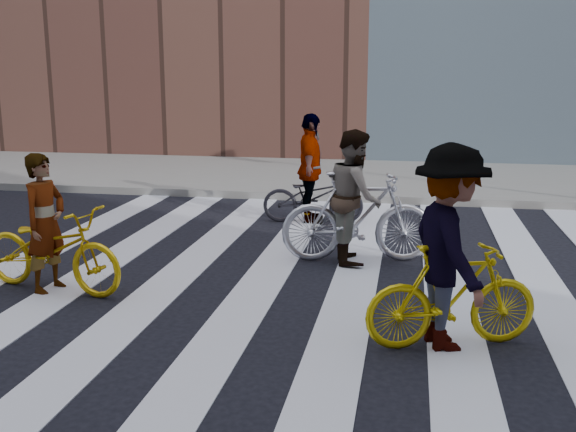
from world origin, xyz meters
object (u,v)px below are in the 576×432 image
(rider_rear, at_px, (310,169))
(rider_mid, at_px, (355,196))
(bike_silver_mid, at_px, (358,217))
(bike_yellow_left, at_px, (51,249))
(rider_right, at_px, (449,248))
(bike_dark_rear, at_px, (313,197))
(bike_yellow_right, at_px, (452,296))
(rider_left, at_px, (45,223))

(rider_rear, bearing_deg, rider_mid, -164.04)
(bike_silver_mid, distance_m, rider_mid, 0.28)
(bike_yellow_left, relative_size, rider_mid, 1.08)
(rider_right, bearing_deg, rider_rear, 3.62)
(bike_silver_mid, bearing_deg, rider_right, -169.04)
(bike_dark_rear, height_order, rider_rear, rider_rear)
(bike_yellow_right, distance_m, rider_mid, 2.91)
(bike_yellow_right, xyz_separation_m, bike_dark_rear, (-1.99, 4.83, -0.06))
(bike_yellow_left, distance_m, bike_yellow_right, 4.52)
(rider_mid, relative_size, rider_right, 0.93)
(bike_yellow_right, xyz_separation_m, rider_left, (-4.50, 0.81, 0.31))
(bike_yellow_left, xyz_separation_m, rider_mid, (3.32, 1.84, 0.38))
(bike_silver_mid, xyz_separation_m, bike_dark_rear, (-0.92, 2.18, -0.17))
(bike_silver_mid, distance_m, rider_right, 2.87)
(bike_yellow_right, relative_size, rider_left, 1.02)
(rider_right, xyz_separation_m, rider_rear, (-1.99, 4.83, -0.04))
(rider_rear, bearing_deg, bike_yellow_right, -163.97)
(bike_yellow_right, bearing_deg, bike_silver_mid, 3.26)
(rider_left, bearing_deg, bike_dark_rear, -20.20)
(bike_yellow_right, bearing_deg, rider_left, 60.96)
(bike_dark_rear, xyz_separation_m, rider_left, (-2.51, -4.02, 0.37))
(bike_yellow_left, relative_size, rider_rear, 1.05)
(rider_mid, distance_m, rider_rear, 2.36)
(bike_yellow_left, distance_m, rider_left, 0.31)
(bike_yellow_left, bearing_deg, rider_rear, -19.16)
(bike_silver_mid, height_order, rider_mid, rider_mid)
(bike_yellow_left, xyz_separation_m, bike_dark_rear, (2.46, 4.02, -0.06))
(rider_mid, xyz_separation_m, rider_right, (1.08, -2.66, 0.07))
(bike_yellow_left, relative_size, bike_yellow_right, 1.16)
(bike_dark_rear, bearing_deg, bike_silver_mid, -164.04)
(rider_rear, bearing_deg, bike_dark_rear, -96.89)
(bike_yellow_right, height_order, rider_left, rider_left)
(bike_silver_mid, xyz_separation_m, rider_right, (1.03, -2.66, 0.34))
(bike_yellow_right, height_order, rider_rear, rider_rear)
(rider_mid, bearing_deg, rider_right, -168.11)
(rider_left, distance_m, rider_right, 4.53)
(bike_silver_mid, relative_size, rider_rear, 1.12)
(bike_silver_mid, bearing_deg, bike_yellow_left, 108.50)
(rider_left, relative_size, rider_rear, 0.89)
(bike_yellow_right, xyz_separation_m, rider_rear, (-2.04, 4.83, 0.41))
(bike_dark_rear, height_order, rider_right, rider_right)
(bike_yellow_left, xyz_separation_m, bike_yellow_right, (4.45, -0.81, -0.01))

